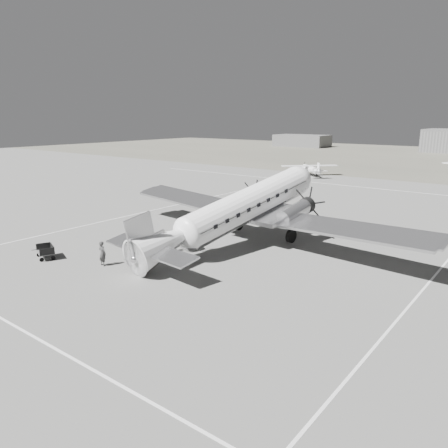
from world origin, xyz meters
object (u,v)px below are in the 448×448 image
Objects in this scene: baggage_cart_far at (46,252)px; ground_crew at (102,253)px; dc3_airliner at (239,211)px; baggage_cart_near at (138,254)px; light_plane_left at (310,170)px; ramp_agent at (146,245)px; passenger at (169,241)px; shed_secondary at (302,141)px.

ground_crew is at bearing 40.72° from baggage_cart_far.
dc3_airliner is 18.31× the size of baggage_cart_near.
dc3_airliner is 16.99× the size of baggage_cart_far.
dc3_airliner is 45.04m from light_plane_left.
ramp_agent is at bearing 60.08° from baggage_cart_far.
baggage_cart_near is 0.89m from ramp_agent.
light_plane_left is (-14.99, 42.44, -1.81)m from dc3_airliner.
baggage_cart_near is (-3.63, -7.54, -2.40)m from dc3_airliner.
ground_crew is (4.65, 1.59, 0.39)m from baggage_cart_far.
light_plane_left is 5.72× the size of ground_crew.
ground_crew reaches higher than passenger.
passenger is (49.38, -115.38, -1.17)m from shed_secondary.
ground_crew is 5.35m from passenger.
ground_crew reaches higher than baggage_cart_far.
passenger is at bearing 69.81° from baggage_cart_far.
passenger reaches higher than baggage_cart_near.
ground_crew is 0.90× the size of ramp_agent.
light_plane_left is at bearing 22.35° from ramp_agent.
shed_secondary is at bearing 31.96° from ramp_agent.
ramp_agent is at bearing -109.91° from ground_crew.
ramp_agent is (11.44, -49.25, -0.07)m from light_plane_left.
baggage_cart_far is (5.60, -53.86, -0.55)m from light_plane_left.
dc3_airliner reaches higher than passenger.
dc3_airliner is at bearing -18.22° from ramp_agent.
shed_secondary is 0.60× the size of dc3_airliner.
light_plane_left is 54.15m from baggage_cart_far.
ground_crew is 1.07× the size of passenger.
shed_secondary is 10.97× the size of baggage_cart_near.
passenger is at bearing 45.45° from baggage_cart_near.
dc3_airliner is 2.96× the size of light_plane_left.
shed_secondary is at bearing 72.91° from light_plane_left.
passenger is at bearing -122.08° from light_plane_left.
passenger is at bearing -66.83° from shed_secondary.
ground_crew is at bearing -68.31° from shed_secondary.
baggage_cart_far is 9.09m from passenger.
dc3_airliner is (52.69, -110.70, 0.86)m from shed_secondary.
light_plane_left is at bearing 4.35° from passenger.
shed_secondary reaches higher than baggage_cart_near.
baggage_cart_far is (-5.77, -3.88, 0.04)m from baggage_cart_near.
shed_secondary is 129.73m from ground_crew.
ground_crew is at bearing -154.21° from baggage_cart_near.
passenger is (6.08, 6.75, 0.33)m from baggage_cart_far.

